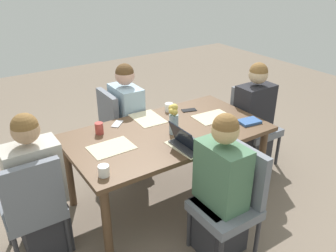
{
  "coord_description": "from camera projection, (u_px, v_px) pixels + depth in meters",
  "views": [
    {
      "loc": [
        1.57,
        2.36,
        2.16
      ],
      "look_at": [
        0.0,
        0.0,
        0.79
      ],
      "focal_mm": 37.37,
      "sensor_mm": 36.0,
      "label": 1
    }
  ],
  "objects": [
    {
      "name": "ground_plane",
      "position": [
        168.0,
        197.0,
        3.49
      ],
      "size": [
        10.0,
        10.0,
        0.0
      ],
      "primitive_type": "plane",
      "color": "#756656"
    },
    {
      "name": "dining_table",
      "position": [
        168.0,
        139.0,
        3.2
      ],
      "size": [
        1.81,
        0.99,
        0.74
      ],
      "color": "brown",
      "rests_on": "ground_plane"
    },
    {
      "name": "chair_near_left_near",
      "position": [
        119.0,
        125.0,
        3.82
      ],
      "size": [
        0.44,
        0.44,
        0.9
      ],
      "color": "slate",
      "rests_on": "ground_plane"
    },
    {
      "name": "person_near_left_near",
      "position": [
        127.0,
        124.0,
        3.8
      ],
      "size": [
        0.36,
        0.4,
        1.19
      ],
      "color": "#2D2D33",
      "rests_on": "ground_plane"
    },
    {
      "name": "chair_head_left_left_mid",
      "position": [
        251.0,
        121.0,
        3.93
      ],
      "size": [
        0.44,
        0.44,
        0.9
      ],
      "color": "slate",
      "rests_on": "ground_plane"
    },
    {
      "name": "person_head_left_left_mid",
      "position": [
        253.0,
        122.0,
        3.84
      ],
      "size": [
        0.4,
        0.36,
        1.19
      ],
      "color": "#2D2D33",
      "rests_on": "ground_plane"
    },
    {
      "name": "chair_head_right_left_far",
      "position": [
        33.0,
        204.0,
        2.6
      ],
      "size": [
        0.44,
        0.44,
        0.9
      ],
      "color": "slate",
      "rests_on": "ground_plane"
    },
    {
      "name": "person_head_right_left_far",
      "position": [
        38.0,
        193.0,
        2.68
      ],
      "size": [
        0.4,
        0.36,
        1.19
      ],
      "color": "#2D2D33",
      "rests_on": "ground_plane"
    },
    {
      "name": "chair_far_right_near",
      "position": [
        233.0,
        197.0,
        2.68
      ],
      "size": [
        0.44,
        0.44,
        0.9
      ],
      "color": "slate",
      "rests_on": "ground_plane"
    },
    {
      "name": "person_far_right_near",
      "position": [
        220.0,
        194.0,
        2.67
      ],
      "size": [
        0.36,
        0.4,
        1.19
      ],
      "color": "#2D2D33",
      "rests_on": "ground_plane"
    },
    {
      "name": "flower_vase",
      "position": [
        174.0,
        118.0,
        3.06
      ],
      "size": [
        0.1,
        0.1,
        0.28
      ],
      "color": "#8EA8B7",
      "rests_on": "dining_table"
    },
    {
      "name": "placemat_near_left_near",
      "position": [
        148.0,
        118.0,
        3.41
      ],
      "size": [
        0.28,
        0.37,
        0.0
      ],
      "primitive_type": "cube",
      "rotation": [
        0.0,
        0.0,
        1.52
      ],
      "color": "beige",
      "rests_on": "dining_table"
    },
    {
      "name": "placemat_head_left_left_mid",
      "position": [
        213.0,
        117.0,
        3.44
      ],
      "size": [
        0.38,
        0.28,
        0.0
      ],
      "primitive_type": "cube",
      "rotation": [
        0.0,
        0.0,
        -0.06
      ],
      "color": "beige",
      "rests_on": "dining_table"
    },
    {
      "name": "placemat_head_right_left_far",
      "position": [
        111.0,
        147.0,
        2.89
      ],
      "size": [
        0.36,
        0.27,
        0.0
      ],
      "primitive_type": "cube",
      "rotation": [
        0.0,
        0.0,
        3.16
      ],
      "color": "beige",
      "rests_on": "dining_table"
    },
    {
      "name": "placemat_far_right_near",
      "position": [
        189.0,
        146.0,
        2.91
      ],
      "size": [
        0.28,
        0.37,
        0.0
      ],
      "primitive_type": "cube",
      "rotation": [
        0.0,
        0.0,
        -1.52
      ],
      "color": "beige",
      "rests_on": "dining_table"
    },
    {
      "name": "laptop_far_right_near",
      "position": [
        188.0,
        143.0,
        2.87
      ],
      "size": [
        0.22,
        0.32,
        0.2
      ],
      "color": "#38383D",
      "rests_on": "dining_table"
    },
    {
      "name": "coffee_mug_near_left",
      "position": [
        99.0,
        128.0,
        3.1
      ],
      "size": [
        0.07,
        0.07,
        0.1
      ],
      "primitive_type": "cylinder",
      "color": "#AD3D38",
      "rests_on": "dining_table"
    },
    {
      "name": "coffee_mug_near_right",
      "position": [
        169.0,
        107.0,
        3.56
      ],
      "size": [
        0.09,
        0.09,
        0.08
      ],
      "primitive_type": "cylinder",
      "color": "white",
      "rests_on": "dining_table"
    },
    {
      "name": "coffee_mug_centre_left",
      "position": [
        104.0,
        171.0,
        2.51
      ],
      "size": [
        0.08,
        0.08,
        0.08
      ],
      "primitive_type": "cylinder",
      "color": "white",
      "rests_on": "dining_table"
    },
    {
      "name": "book_blue_cover",
      "position": [
        249.0,
        121.0,
        3.32
      ],
      "size": [
        0.22,
        0.16,
        0.03
      ],
      "primitive_type": "cube",
      "rotation": [
        0.0,
        0.0,
        -0.13
      ],
      "color": "#335693",
      "rests_on": "dining_table"
    },
    {
      "name": "phone_black",
      "position": [
        189.0,
        110.0,
        3.59
      ],
      "size": [
        0.16,
        0.11,
        0.01
      ],
      "primitive_type": "cube",
      "rotation": [
        0.0,
        0.0,
        2.84
      ],
      "color": "black",
      "rests_on": "dining_table"
    },
    {
      "name": "phone_silver",
      "position": [
        117.0,
        124.0,
        3.3
      ],
      "size": [
        0.16,
        0.16,
        0.01
      ],
      "primitive_type": "cube",
      "rotation": [
        0.0,
        0.0,
        0.77
      ],
      "color": "silver",
      "rests_on": "dining_table"
    }
  ]
}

